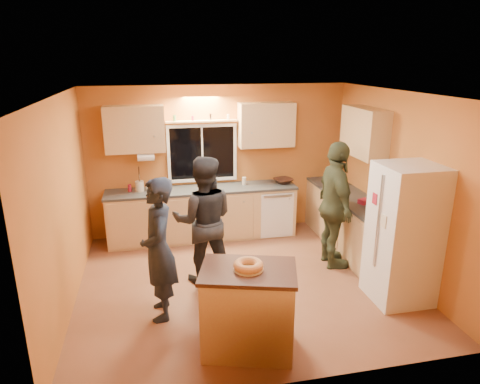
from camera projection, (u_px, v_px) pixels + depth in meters
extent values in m
plane|color=brown|center=(244.00, 282.00, 6.03)|extent=(4.50, 4.50, 0.00)
cube|color=#C26E31|center=(219.00, 161.00, 7.50)|extent=(4.50, 0.04, 2.60)
cube|color=#C26E31|center=(293.00, 263.00, 3.77)|extent=(4.50, 0.04, 2.60)
cube|color=#C26E31|center=(63.00, 207.00, 5.19)|extent=(0.04, 4.00, 2.60)
cube|color=#C26E31|center=(398.00, 185.00, 6.08)|extent=(0.04, 4.00, 2.60)
cube|color=white|center=(244.00, 94.00, 5.24)|extent=(4.50, 4.00, 0.02)
cube|color=black|center=(202.00, 153.00, 7.38)|extent=(1.10, 0.02, 0.90)
cube|color=white|center=(202.00, 153.00, 7.37)|extent=(1.20, 0.04, 1.00)
cube|color=tan|center=(135.00, 129.00, 6.88)|extent=(0.95, 0.33, 0.75)
cube|color=tan|center=(266.00, 125.00, 7.32)|extent=(0.95, 0.33, 0.75)
cube|color=tan|center=(364.00, 132.00, 6.61)|extent=(0.33, 1.00, 0.75)
cylinder|color=silver|center=(146.00, 157.00, 6.94)|extent=(0.27, 0.12, 0.12)
cube|color=tan|center=(203.00, 214.00, 7.41)|extent=(3.20, 0.60, 0.86)
cube|color=#282B2D|center=(202.00, 189.00, 7.28)|extent=(3.24, 0.62, 0.04)
cube|color=tan|center=(327.00, 205.00, 7.87)|extent=(0.60, 0.60, 0.86)
cube|color=#282B2D|center=(329.00, 182.00, 7.73)|extent=(0.62, 0.62, 0.04)
cube|color=tan|center=(357.00, 230.00, 6.75)|extent=(0.60, 1.80, 0.86)
cube|color=#282B2D|center=(360.00, 203.00, 6.61)|extent=(0.62, 1.84, 0.04)
cube|color=silver|center=(404.00, 234.00, 5.38)|extent=(0.72, 0.70, 1.80)
cube|color=tan|center=(248.00, 311.00, 4.53)|extent=(1.08, 0.87, 0.92)
cube|color=black|center=(248.00, 271.00, 4.39)|extent=(1.13, 0.92, 0.04)
torus|color=tan|center=(248.00, 265.00, 4.37)|extent=(0.31, 0.31, 0.09)
imported|color=black|center=(159.00, 250.00, 5.02)|extent=(0.43, 0.64, 1.75)
imported|color=black|center=(204.00, 220.00, 5.85)|extent=(0.95, 0.79, 1.80)
imported|color=#363D27|center=(335.00, 206.00, 6.27)|extent=(0.55, 1.15, 1.91)
imported|color=black|center=(283.00, 181.00, 7.58)|extent=(0.41, 0.41, 0.08)
cylinder|color=beige|center=(140.00, 186.00, 7.10)|extent=(0.14, 0.14, 0.17)
imported|color=gray|center=(390.00, 209.00, 5.82)|extent=(0.34, 0.31, 0.32)
cube|color=maroon|center=(364.00, 201.00, 6.51)|extent=(0.19, 0.17, 0.07)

